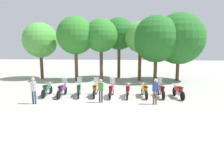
{
  "coord_description": "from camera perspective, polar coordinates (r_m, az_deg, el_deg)",
  "views": [
    {
      "loc": [
        1.44,
        -15.89,
        3.91
      ],
      "look_at": [
        0.0,
        0.5,
        0.9
      ],
      "focal_mm": 34.59,
      "sensor_mm": 36.0,
      "label": 1
    }
  ],
  "objects": [
    {
      "name": "person_2",
      "position": [
        15.17,
        -20.05,
        -1.09
      ],
      "size": [
        0.4,
        0.24,
        1.79
      ],
      "rotation": [
        0.0,
        0.0,
        4.68
      ],
      "color": "#232D4C",
      "rests_on": "ground_plane"
    },
    {
      "name": "motorcycle_7",
      "position": [
        16.69,
        12.83,
        -1.63
      ],
      "size": [
        0.62,
        2.19,
        1.37
      ],
      "rotation": [
        0.0,
        0.0,
        1.66
      ],
      "color": "black",
      "rests_on": "ground_plane"
    },
    {
      "name": "tree_0",
      "position": [
        26.12,
        -18.46,
        10.9
      ],
      "size": [
        3.9,
        3.9,
        6.36
      ],
      "color": "brown",
      "rests_on": "ground_plane"
    },
    {
      "name": "tree_1",
      "position": [
        23.68,
        -9.64,
        12.5
      ],
      "size": [
        4.01,
        4.01,
        6.87
      ],
      "color": "brown",
      "rests_on": "ground_plane"
    },
    {
      "name": "tree_5",
      "position": [
        23.21,
        11.65,
        11.56
      ],
      "size": [
        4.82,
        4.82,
        6.9
      ],
      "color": "brown",
      "rests_on": "ground_plane"
    },
    {
      "name": "tree_3",
      "position": [
        25.51,
        1.88,
        13.07
      ],
      "size": [
        3.69,
        3.69,
        6.99
      ],
      "color": "brown",
      "rests_on": "ground_plane"
    },
    {
      "name": "motorcycle_0",
      "position": [
        17.41,
        -16.78,
        -1.37
      ],
      "size": [
        0.62,
        2.19,
        0.99
      ],
      "rotation": [
        0.0,
        0.0,
        1.6
      ],
      "color": "black",
      "rests_on": "ground_plane"
    },
    {
      "name": "motorcycle_2",
      "position": [
        16.75,
        -8.7,
        -1.44
      ],
      "size": [
        0.64,
        2.18,
        1.37
      ],
      "rotation": [
        0.0,
        0.0,
        1.74
      ],
      "color": "black",
      "rests_on": "ground_plane"
    },
    {
      "name": "motorcycle_6",
      "position": [
        16.5,
        8.56,
        -1.67
      ],
      "size": [
        0.62,
        2.18,
        0.99
      ],
      "rotation": [
        0.0,
        0.0,
        1.7
      ],
      "color": "black",
      "rests_on": "ground_plane"
    },
    {
      "name": "motorcycle_1",
      "position": [
        16.82,
        -13.04,
        -1.54
      ],
      "size": [
        0.62,
        2.19,
        1.37
      ],
      "rotation": [
        0.0,
        0.0,
        1.56
      ],
      "color": "black",
      "rests_on": "ground_plane"
    },
    {
      "name": "tree_6",
      "position": [
        24.47,
        17.34,
        11.37
      ],
      "size": [
        5.44,
        5.44,
        7.26
      ],
      "color": "brown",
      "rests_on": "ground_plane"
    },
    {
      "name": "ground_plane",
      "position": [
        16.42,
        -0.15,
        -3.4
      ],
      "size": [
        80.0,
        80.0,
        0.0
      ],
      "primitive_type": "plane",
      "color": "#9E9B93"
    },
    {
      "name": "motorcycle_4",
      "position": [
        16.28,
        -0.17,
        -1.66
      ],
      "size": [
        0.62,
        2.19,
        1.37
      ],
      "rotation": [
        0.0,
        0.0,
        1.52
      ],
      "color": "black",
      "rests_on": "ground_plane"
    },
    {
      "name": "tree_4",
      "position": [
        23.82,
        7.48,
        12.13
      ],
      "size": [
        3.3,
        3.3,
        6.36
      ],
      "color": "brown",
      "rests_on": "ground_plane"
    },
    {
      "name": "motorcycle_8",
      "position": [
        16.76,
        17.12,
        -1.83
      ],
      "size": [
        0.65,
        2.17,
        0.99
      ],
      "rotation": [
        0.0,
        0.0,
        1.74
      ],
      "color": "black",
      "rests_on": "ground_plane"
    },
    {
      "name": "motorcycle_5",
      "position": [
        16.29,
        4.23,
        -1.73
      ],
      "size": [
        0.62,
        2.19,
        0.99
      ],
      "rotation": [
        0.0,
        0.0,
        1.53
      ],
      "color": "black",
      "rests_on": "ground_plane"
    },
    {
      "name": "person_0",
      "position": [
        14.43,
        11.37,
        -1.38
      ],
      "size": [
        0.4,
        0.29,
        1.73
      ],
      "rotation": [
        0.0,
        0.0,
        1.21
      ],
      "color": "brown",
      "rests_on": "ground_plane"
    },
    {
      "name": "tree_2",
      "position": [
        23.53,
        -2.91,
        12.63
      ],
      "size": [
        3.53,
        3.53,
        6.64
      ],
      "color": "brown",
      "rests_on": "ground_plane"
    },
    {
      "name": "motorcycle_3",
      "position": [
        16.56,
        -4.44,
        -1.48
      ],
      "size": [
        0.62,
        2.19,
        1.37
      ],
      "rotation": [
        0.0,
        0.0,
        1.6
      ],
      "color": "black",
      "rests_on": "ground_plane"
    },
    {
      "name": "person_1",
      "position": [
        14.67,
        -3.0,
        -1.31
      ],
      "size": [
        0.4,
        0.27,
        1.63
      ],
      "rotation": [
        0.0,
        0.0,
        4.39
      ],
      "color": "#232D4C",
      "rests_on": "ground_plane"
    }
  ]
}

